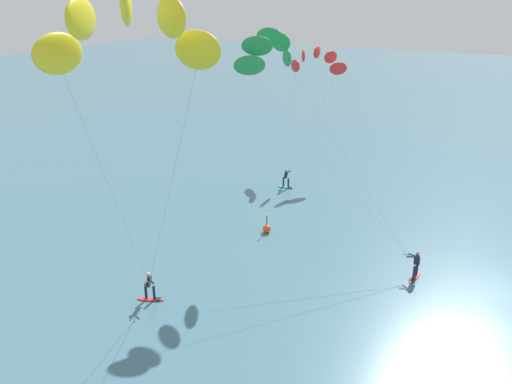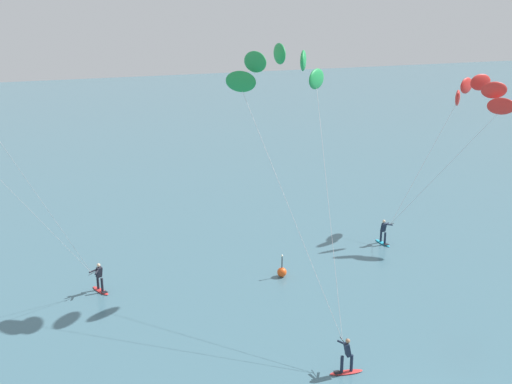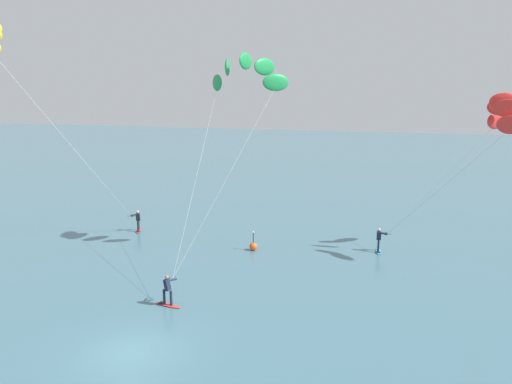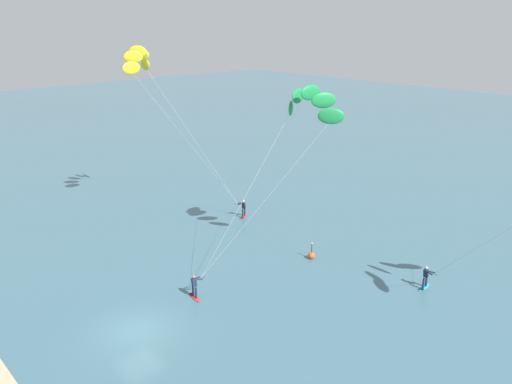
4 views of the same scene
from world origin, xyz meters
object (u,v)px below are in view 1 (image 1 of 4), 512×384
kitesurfer_nearshore (275,58)px  kitesurfer_mid_water (316,65)px  kitesurfer_far_out (130,51)px  marker_buoy (267,228)px

kitesurfer_nearshore → kitesurfer_mid_water: 16.28m
kitesurfer_nearshore → kitesurfer_mid_water: (15.74, 3.38, -2.43)m
kitesurfer_mid_water → kitesurfer_far_out: bearing=-168.5°
kitesurfer_nearshore → kitesurfer_far_out: 16.86m
kitesurfer_far_out → kitesurfer_mid_water: bearing=11.5°
marker_buoy → kitesurfer_far_out: bearing=-167.2°
kitesurfer_mid_water → kitesurfer_far_out: kitesurfer_far_out is taller
kitesurfer_nearshore → kitesurfer_far_out: size_ratio=0.86×
kitesurfer_far_out → marker_buoy: (16.88, 3.85, -13.57)m
kitesurfer_nearshore → marker_buoy: 11.47m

